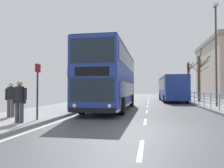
{
  "coord_description": "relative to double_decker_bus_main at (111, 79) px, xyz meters",
  "views": [
    {
      "loc": [
        0.23,
        -7.75,
        1.47
      ],
      "look_at": [
        -2.29,
        6.93,
        1.85
      ],
      "focal_mm": 35.73,
      "sensor_mm": 36.0,
      "label": 1
    }
  ],
  "objects": [
    {
      "name": "ground",
      "position": [
        1.87,
        -8.24,
        -2.23
      ],
      "size": [
        15.8,
        140.0,
        0.2
      ],
      "color": "#48484D"
    },
    {
      "name": "double_decker_bus_main",
      "position": [
        0.0,
        0.0,
        0.0
      ],
      "size": [
        2.75,
        10.87,
        4.32
      ],
      "color": "navy",
      "rests_on": "ground"
    },
    {
      "name": "background_bus_far_lane",
      "position": [
        5.46,
        12.56,
        -0.6
      ],
      "size": [
        2.83,
        10.71,
        3.05
      ],
      "color": "navy",
      "rests_on": "ground"
    },
    {
      "name": "pedestrian_railing_far_kerb",
      "position": [
        7.04,
        4.64,
        -1.39
      ],
      "size": [
        0.05,
        23.67,
        1.1
      ],
      "color": "#386BA8",
      "rests_on": "ground"
    },
    {
      "name": "pedestrian_with_backpack",
      "position": [
        -2.37,
        -7.75,
        -1.15
      ],
      "size": [
        0.55,
        0.55,
        1.69
      ],
      "color": "#383842",
      "rests_on": "ground"
    },
    {
      "name": "pedestrian_companion",
      "position": [
        -3.86,
        -6.14,
        -1.18
      ],
      "size": [
        0.55,
        0.41,
        1.68
      ],
      "color": "#4C473D",
      "rests_on": "ground"
    },
    {
      "name": "bus_stop_sign_near",
      "position": [
        -2.12,
        -6.8,
        -0.59
      ],
      "size": [
        0.08,
        0.44,
        2.49
      ],
      "color": "#2D2D33",
      "rests_on": "ground"
    },
    {
      "name": "street_lamp_far_side",
      "position": [
        8.01,
        2.83,
        2.58
      ],
      "size": [
        0.28,
        0.6,
        8.18
      ],
      "color": "#38383D",
      "rests_on": "ground"
    },
    {
      "name": "bare_tree_far_00",
      "position": [
        8.0,
        15.63,
        0.64
      ],
      "size": [
        1.72,
        1.56,
        5.34
      ],
      "color": "#423328",
      "rests_on": "ground"
    },
    {
      "name": "bare_tree_far_01",
      "position": [
        8.34,
        10.54,
        0.81
      ],
      "size": [
        2.49,
        2.33,
        6.36
      ],
      "color": "brown",
      "rests_on": "ground"
    }
  ]
}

